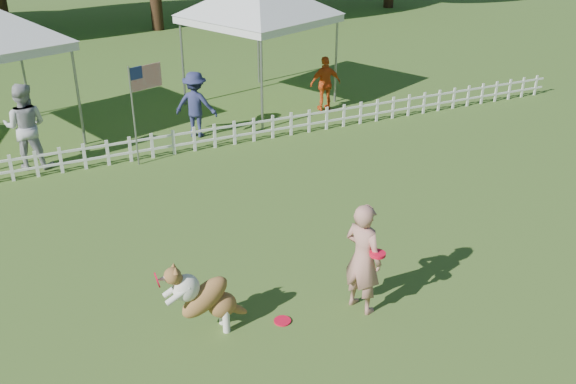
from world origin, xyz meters
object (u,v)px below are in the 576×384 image
object	(u,v)px
handler	(363,258)
frisbee_on_turf	(282,321)
dog	(206,297)
spectator_c	(325,84)
flag_pole	(134,117)
canopy_tent_right	(260,44)
spectator_a	(26,126)
spectator_b	(196,104)

from	to	relation	value
handler	frisbee_on_turf	bearing A→B (deg)	61.75
dog	spectator_c	world-z (taller)	spectator_c
flag_pole	spectator_c	distance (m)	5.84
handler	flag_pole	bearing A→B (deg)	-5.47
flag_pole	spectator_c	bearing A→B (deg)	-4.91
canopy_tent_right	flag_pole	xyz separation A→B (m)	(-4.20, -2.96, -0.58)
dog	canopy_tent_right	distance (m)	10.46
flag_pole	canopy_tent_right	bearing A→B (deg)	13.75
spectator_a	spectator_c	world-z (taller)	spectator_a
flag_pole	spectator_a	distance (m)	2.34
handler	flag_pole	size ratio (longest dim) A/B	0.77
frisbee_on_turf	dog	bearing A→B (deg)	166.65
canopy_tent_right	spectator_b	xyz separation A→B (m)	(-2.45, -1.77, -0.89)
dog	canopy_tent_right	size ratio (longest dim) A/B	0.34
dog	spectator_c	bearing A→B (deg)	56.63
flag_pole	spectator_c	world-z (taller)	flag_pole
frisbee_on_turf	spectator_a	world-z (taller)	spectator_a
frisbee_on_turf	handler	bearing A→B (deg)	-8.26
handler	spectator_b	bearing A→B (deg)	-20.02
handler	spectator_c	distance (m)	9.24
canopy_tent_right	flag_pole	distance (m)	5.17
dog	spectator_c	xyz separation A→B (m)	(6.07, 7.98, 0.17)
canopy_tent_right	handler	bearing A→B (deg)	-127.79
spectator_c	canopy_tent_right	bearing A→B (deg)	-36.47
handler	spectator_a	bearing A→B (deg)	7.30
handler	flag_pole	xyz separation A→B (m)	(-1.75, 6.74, 0.26)
frisbee_on_turf	spectator_c	xyz separation A→B (m)	(5.03, 8.22, 0.73)
handler	spectator_b	world-z (taller)	handler
spectator_b	canopy_tent_right	bearing A→B (deg)	-108.03
spectator_b	spectator_c	world-z (taller)	spectator_b
dog	spectator_b	xyz separation A→B (m)	(2.23, 7.51, 0.23)
frisbee_on_turf	spectator_a	xyz separation A→B (m)	(-2.73, 7.42, 0.94)
frisbee_on_turf	canopy_tent_right	bearing A→B (deg)	69.06
handler	dog	world-z (taller)	handler
canopy_tent_right	spectator_a	world-z (taller)	canopy_tent_right
spectator_a	canopy_tent_right	bearing A→B (deg)	-141.92
handler	dog	distance (m)	2.29
dog	spectator_a	bearing A→B (deg)	107.15
flag_pole	spectator_a	world-z (taller)	flag_pole
canopy_tent_right	spectator_c	distance (m)	2.13
canopy_tent_right	spectator_a	size ratio (longest dim) A/B	1.78
dog	handler	bearing A→B (deg)	-6.74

